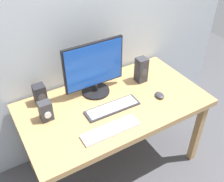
# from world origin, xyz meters

# --- Properties ---
(ground_plane) EXTENTS (6.00, 6.00, 0.00)m
(ground_plane) POSITION_xyz_m (0.00, 0.00, 0.00)
(ground_plane) COLOR #4C4C51
(desk) EXTENTS (1.45, 0.80, 0.73)m
(desk) POSITION_xyz_m (0.00, 0.00, 0.66)
(desk) COLOR tan
(desk) RESTS_ON ground_plane
(monitor) EXTENTS (0.50, 0.23, 0.44)m
(monitor) POSITION_xyz_m (-0.06, 0.20, 0.95)
(monitor) COLOR black
(monitor) RESTS_ON desk
(keyboard_primary) EXTENTS (0.43, 0.14, 0.02)m
(keyboard_primary) POSITION_xyz_m (-0.05, -0.06, 0.74)
(keyboard_primary) COLOR #333338
(keyboard_primary) RESTS_ON desk
(keyboard_secondary) EXTENTS (0.42, 0.11, 0.02)m
(keyboard_secondary) POSITION_xyz_m (-0.18, -0.25, 0.74)
(keyboard_secondary) COLOR silver
(keyboard_secondary) RESTS_ON desk
(mouse) EXTENTS (0.08, 0.10, 0.03)m
(mouse) POSITION_xyz_m (0.35, -0.12, 0.75)
(mouse) COLOR #333338
(mouse) RESTS_ON desk
(speaker_right) EXTENTS (0.09, 0.09, 0.22)m
(speaker_right) POSITION_xyz_m (0.35, 0.14, 0.84)
(speaker_right) COLOR #333338
(speaker_right) RESTS_ON desk
(speaker_left) EXTENTS (0.09, 0.09, 0.16)m
(speaker_left) POSITION_xyz_m (-0.49, 0.29, 0.81)
(speaker_left) COLOR #232328
(speaker_left) RESTS_ON desk
(audio_controller) EXTENTS (0.09, 0.08, 0.15)m
(audio_controller) POSITION_xyz_m (-0.51, 0.09, 0.81)
(audio_controller) COLOR #333338
(audio_controller) RESTS_ON desk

